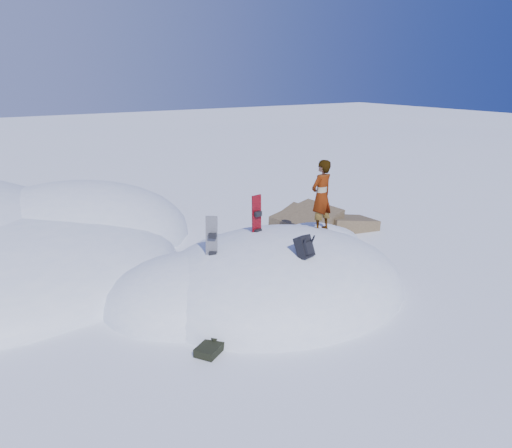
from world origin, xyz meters
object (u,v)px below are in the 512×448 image
snowboard_dark (212,247)px  person (321,196)px  snowboard_red (257,224)px  backpack (305,247)px

snowboard_dark → person: bearing=42.9°
snowboard_red → person: person is taller
snowboard_dark → backpack: 2.24m
snowboard_red → backpack: snowboard_red is taller
snowboard_dark → backpack: (1.67, -1.48, 0.12)m
snowboard_red → person: size_ratio=0.81×
backpack → snowboard_dark: bearing=124.0°
snowboard_dark → backpack: bearing=-2.3°
snowboard_dark → backpack: size_ratio=2.51×
snowboard_dark → person: (3.54, 0.22, 0.75)m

